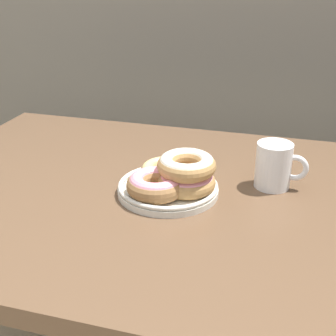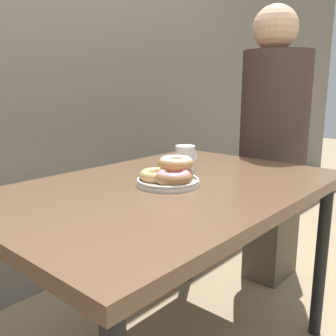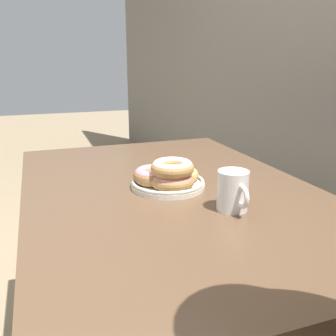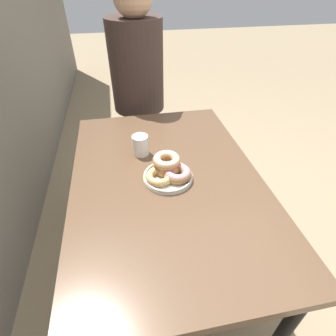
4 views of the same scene
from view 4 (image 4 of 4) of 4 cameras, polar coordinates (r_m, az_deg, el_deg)
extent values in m
plane|color=#937F60|center=(1.77, 8.48, -19.15)|extent=(14.00, 14.00, 0.00)
cube|color=brown|center=(1.18, -0.29, -2.78)|extent=(1.24, 0.83, 0.04)
cylinder|color=black|center=(1.29, 23.75, -29.92)|extent=(0.05, 0.05, 0.68)
cylinder|color=black|center=(1.90, 7.19, 1.27)|extent=(0.05, 0.05, 0.68)
cylinder|color=black|center=(1.84, -14.50, -1.27)|extent=(0.05, 0.05, 0.68)
cylinder|color=silver|center=(1.16, 0.00, -2.06)|extent=(0.22, 0.22, 0.01)
torus|color=silver|center=(1.15, 0.00, -1.61)|extent=(0.22, 0.22, 0.01)
torus|color=#B2844C|center=(1.17, -0.33, 0.20)|extent=(0.16, 0.16, 0.04)
torus|color=pink|center=(1.17, -0.33, 0.46)|extent=(0.15, 0.15, 0.03)
torus|color=tan|center=(1.12, -1.91, -1.90)|extent=(0.14, 0.14, 0.03)
torus|color=#E0D17F|center=(1.12, -1.91, -1.67)|extent=(0.13, 0.13, 0.03)
torus|color=#9E7042|center=(1.13, 2.06, -1.23)|extent=(0.15, 0.15, 0.04)
torus|color=pink|center=(1.13, 2.07, -0.93)|extent=(0.14, 0.14, 0.03)
torus|color=#B2844C|center=(1.15, -0.33, 1.68)|extent=(0.17, 0.17, 0.04)
torus|color=silver|center=(1.14, -0.33, 1.95)|extent=(0.16, 0.16, 0.03)
cylinder|color=white|center=(1.29, -6.01, 4.95)|extent=(0.08, 0.08, 0.10)
cylinder|color=#382114|center=(1.27, -6.14, 6.66)|extent=(0.06, 0.06, 0.00)
torus|color=white|center=(1.33, -6.20, 6.00)|extent=(0.06, 0.01, 0.06)
cube|color=brown|center=(2.13, -5.83, 5.53)|extent=(0.28, 0.20, 0.67)
cylinder|color=#3D2D28|center=(1.82, -6.85, 21.11)|extent=(0.35, 0.35, 0.57)
camera|label=1|loc=(1.54, 34.08, 21.80)|focal=50.00mm
camera|label=2|loc=(1.08, 70.54, -13.87)|focal=40.00mm
camera|label=3|loc=(1.96, 5.24, 26.84)|focal=40.00mm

